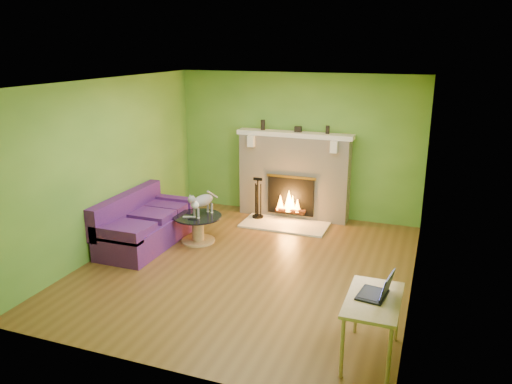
% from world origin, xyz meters
% --- Properties ---
extents(floor, '(5.00, 5.00, 0.00)m').
position_xyz_m(floor, '(0.00, 0.00, 0.00)').
color(floor, brown).
rests_on(floor, ground).
extents(ceiling, '(5.00, 5.00, 0.00)m').
position_xyz_m(ceiling, '(0.00, 0.00, 2.60)').
color(ceiling, white).
rests_on(ceiling, wall_back).
extents(wall_back, '(5.00, 0.00, 5.00)m').
position_xyz_m(wall_back, '(0.00, 2.50, 1.30)').
color(wall_back, '#4A7E29').
rests_on(wall_back, floor).
extents(wall_front, '(5.00, 0.00, 5.00)m').
position_xyz_m(wall_front, '(0.00, -2.50, 1.30)').
color(wall_front, '#4A7E29').
rests_on(wall_front, floor).
extents(wall_left, '(0.00, 5.00, 5.00)m').
position_xyz_m(wall_left, '(-2.25, 0.00, 1.30)').
color(wall_left, '#4A7E29').
rests_on(wall_left, floor).
extents(wall_right, '(0.00, 5.00, 5.00)m').
position_xyz_m(wall_right, '(2.25, 0.00, 1.30)').
color(wall_right, '#4A7E29').
rests_on(wall_right, floor).
extents(window_frame, '(0.00, 1.20, 1.20)m').
position_xyz_m(window_frame, '(2.24, -0.90, 1.55)').
color(window_frame, silver).
rests_on(window_frame, wall_right).
extents(window_pane, '(0.00, 1.06, 1.06)m').
position_xyz_m(window_pane, '(2.23, -0.90, 1.55)').
color(window_pane, white).
rests_on(window_pane, wall_right).
extents(fireplace, '(2.10, 0.46, 1.58)m').
position_xyz_m(fireplace, '(0.00, 2.32, 0.77)').
color(fireplace, beige).
rests_on(fireplace, floor).
extents(hearth, '(1.50, 0.75, 0.03)m').
position_xyz_m(hearth, '(0.00, 1.80, 0.01)').
color(hearth, beige).
rests_on(hearth, floor).
extents(mantel, '(2.10, 0.28, 0.08)m').
position_xyz_m(mantel, '(0.00, 2.30, 1.54)').
color(mantel, silver).
rests_on(mantel, fireplace).
extents(sofa, '(0.85, 1.79, 0.80)m').
position_xyz_m(sofa, '(-1.86, 0.22, 0.31)').
color(sofa, '#41185E').
rests_on(sofa, floor).
extents(coffee_table, '(0.78, 0.78, 0.44)m').
position_xyz_m(coffee_table, '(-1.10, 0.60, 0.25)').
color(coffee_table, tan).
rests_on(coffee_table, floor).
extents(desk, '(0.52, 0.90, 0.67)m').
position_xyz_m(desk, '(1.95, -1.60, 0.59)').
color(desk, tan).
rests_on(desk, floor).
extents(cat, '(0.40, 0.69, 0.40)m').
position_xyz_m(cat, '(-1.02, 0.65, 0.64)').
color(cat, slate).
rests_on(cat, coffee_table).
extents(remote_silver, '(0.18, 0.09, 0.02)m').
position_xyz_m(remote_silver, '(-1.20, 0.48, 0.45)').
color(remote_silver, '#969698').
rests_on(remote_silver, coffee_table).
extents(remote_black, '(0.16, 0.04, 0.02)m').
position_xyz_m(remote_black, '(-1.08, 0.42, 0.45)').
color(remote_black, black).
rests_on(remote_black, coffee_table).
extents(laptop, '(0.35, 0.39, 0.26)m').
position_xyz_m(laptop, '(1.93, -1.55, 0.80)').
color(laptop, black).
rests_on(laptop, desk).
extents(fire_tools, '(0.20, 0.20, 0.75)m').
position_xyz_m(fire_tools, '(-0.56, 1.95, 0.41)').
color(fire_tools, black).
rests_on(fire_tools, hearth).
extents(mantel_vase_left, '(0.08, 0.08, 0.18)m').
position_xyz_m(mantel_vase_left, '(-0.60, 2.33, 1.67)').
color(mantel_vase_left, black).
rests_on(mantel_vase_left, mantel).
extents(mantel_vase_right, '(0.07, 0.07, 0.14)m').
position_xyz_m(mantel_vase_right, '(0.58, 2.33, 1.65)').
color(mantel_vase_right, black).
rests_on(mantel_vase_right, mantel).
extents(mantel_box, '(0.12, 0.08, 0.10)m').
position_xyz_m(mantel_box, '(0.05, 2.33, 1.63)').
color(mantel_box, black).
rests_on(mantel_box, mantel).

